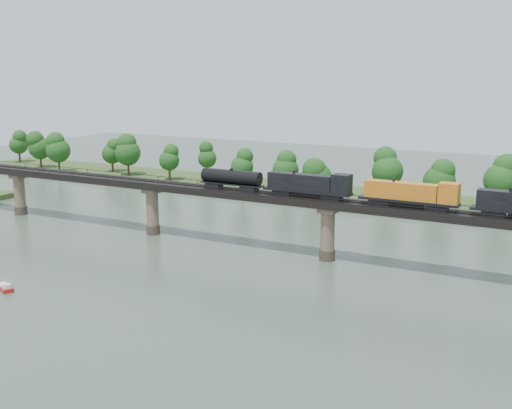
% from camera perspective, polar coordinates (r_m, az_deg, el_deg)
% --- Properties ---
extents(ground, '(400.00, 400.00, 0.00)m').
position_cam_1_polar(ground, '(94.20, -0.70, -9.62)').
color(ground, '#384739').
rests_on(ground, ground).
extents(far_bank, '(300.00, 24.00, 1.60)m').
position_cam_1_polar(far_bank, '(170.43, 13.34, 0.17)').
color(far_bank, '#2E461C').
rests_on(far_bank, ground).
extents(bridge, '(236.00, 30.00, 11.50)m').
position_cam_1_polar(bridge, '(118.38, 6.38, -2.39)').
color(bridge, '#473A2D').
rests_on(bridge, ground).
extents(bridge_superstructure, '(220.00, 4.90, 0.75)m').
position_cam_1_polar(bridge_superstructure, '(116.98, 6.45, 0.62)').
color(bridge_superstructure, black).
rests_on(bridge_superstructure, bridge).
extents(far_treeline, '(289.06, 17.54, 13.60)m').
position_cam_1_polar(far_treeline, '(167.06, 10.35, 2.87)').
color(far_treeline, '#382619').
rests_on(far_treeline, far_bank).
extents(freight_train, '(69.14, 2.69, 4.76)m').
position_cam_1_polar(freight_train, '(113.78, 10.43, 1.19)').
color(freight_train, black).
rests_on(freight_train, bridge).
extents(motorboat, '(4.74, 3.28, 1.25)m').
position_cam_1_polar(motorboat, '(110.96, -21.43, -6.86)').
color(motorboat, '#A11912').
rests_on(motorboat, ground).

